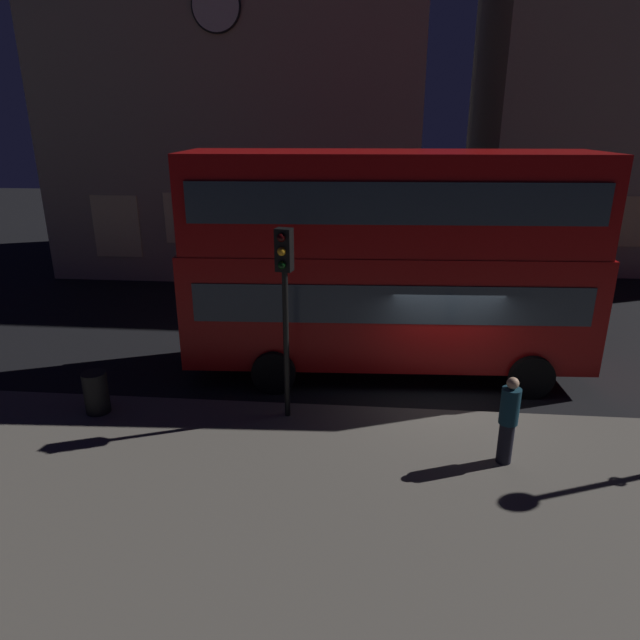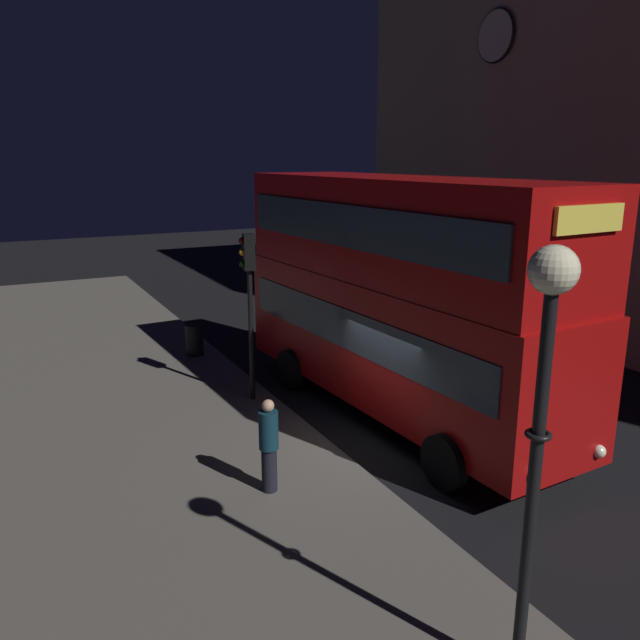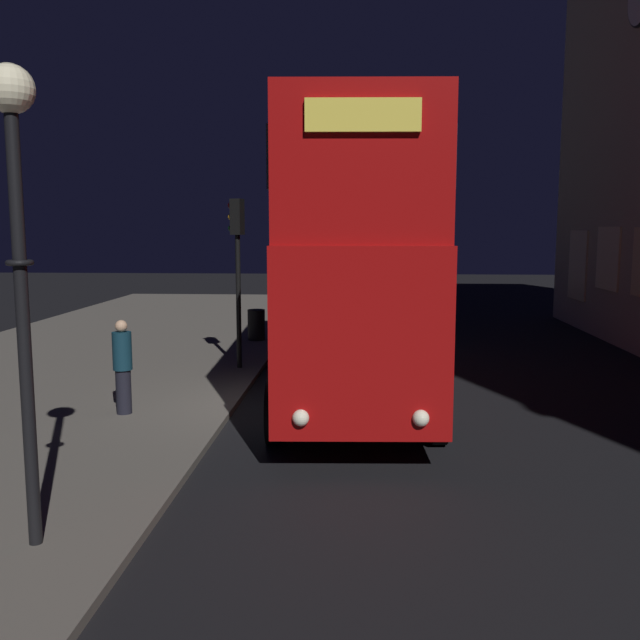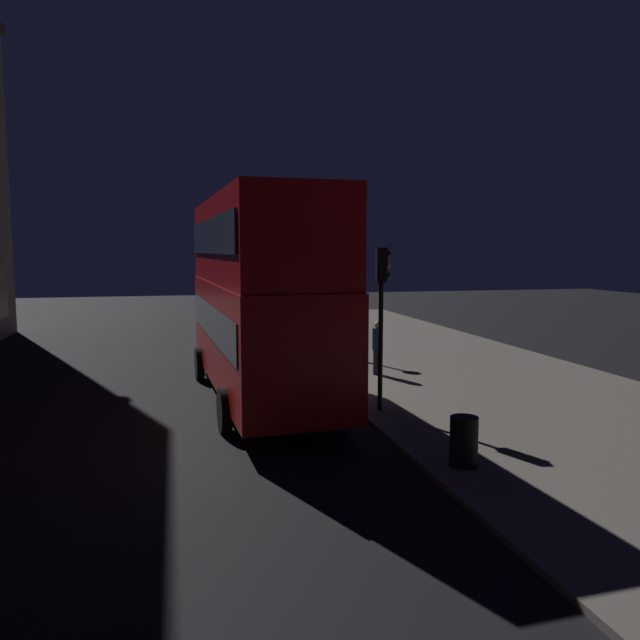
% 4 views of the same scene
% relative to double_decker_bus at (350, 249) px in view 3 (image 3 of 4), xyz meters
% --- Properties ---
extents(ground_plane, '(80.00, 80.00, 0.00)m').
position_rel_double_decker_bus_xyz_m(ground_plane, '(1.36, -1.27, -3.08)').
color(ground_plane, black).
extents(sidewalk_slab, '(44.00, 9.44, 0.12)m').
position_rel_double_decker_bus_xyz_m(sidewalk_slab, '(1.36, -6.91, -3.02)').
color(sidewalk_slab, '#5B564F').
rests_on(sidewalk_slab, ground).
extents(double_decker_bus, '(10.05, 3.28, 5.51)m').
position_rel_double_decker_bus_xyz_m(double_decker_bus, '(0.00, 0.00, 0.00)').
color(double_decker_bus, '#9E0C0C').
rests_on(double_decker_bus, ground).
extents(traffic_light_near_kerb, '(0.36, 0.39, 4.09)m').
position_rel_double_decker_bus_xyz_m(traffic_light_near_kerb, '(-2.13, -2.75, -0.02)').
color(traffic_light_near_kerb, black).
rests_on(traffic_light_near_kerb, sidewalk_slab).
extents(street_lamp, '(0.50, 0.50, 5.02)m').
position_rel_double_decker_bus_xyz_m(street_lamp, '(7.40, -3.28, 0.74)').
color(street_lamp, black).
rests_on(street_lamp, sidewalk_slab).
extents(pedestrian, '(0.35, 0.35, 1.74)m').
position_rel_double_decker_bus_xyz_m(pedestrian, '(2.17, -4.12, -2.06)').
color(pedestrian, black).
rests_on(pedestrian, sidewalk_slab).
extents(litter_bin, '(0.53, 0.53, 0.93)m').
position_rel_double_decker_bus_xyz_m(litter_bin, '(-6.30, -2.95, -2.49)').
color(litter_bin, black).
rests_on(litter_bin, sidewalk_slab).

